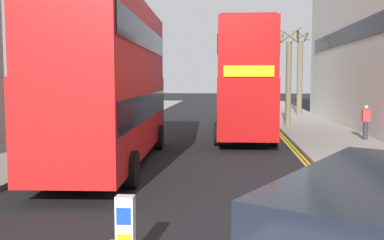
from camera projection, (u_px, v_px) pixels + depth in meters
name	position (u px, v px, depth m)	size (l,w,h in m)	color
sidewalk_right	(354.00, 153.00, 17.39)	(4.00, 80.00, 0.14)	gray
sidewalk_left	(36.00, 149.00, 18.49)	(4.00, 80.00, 0.14)	gray
kerb_line_outer	(309.00, 164.00, 15.59)	(0.10, 56.00, 0.01)	yellow
kerb_line_inner	(305.00, 164.00, 15.61)	(0.10, 56.00, 0.01)	yellow
keep_left_bollard	(125.00, 234.00, 6.78)	(0.36, 0.28, 1.11)	silver
double_decker_bus_away	(112.00, 78.00, 15.22)	(3.17, 10.91, 5.64)	red
double_decker_bus_oncoming	(243.00, 78.00, 22.83)	(2.91, 10.84, 5.64)	#B20F0F
pedestrian_far	(366.00, 122.00, 20.77)	(0.34, 0.22, 1.62)	#2D2D38
street_tree_near	(300.00, 75.00, 35.75)	(1.40, 1.40, 6.75)	#6B6047
street_tree_mid	(289.00, 79.00, 26.83)	(1.53, 1.58, 6.03)	#6B6047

